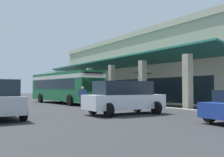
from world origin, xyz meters
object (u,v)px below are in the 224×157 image
transit_bus (64,85)px  parked_suv_white (124,97)px  pedestrian (83,96)px  potted_palm (142,96)px

transit_bus → parked_suv_white: size_ratio=2.34×
transit_bus → pedestrian: size_ratio=6.79×
pedestrian → potted_palm: potted_palm is taller
transit_bus → parked_suv_white: 12.51m
potted_palm → transit_bus: bearing=-140.0°
pedestrian → potted_palm: size_ratio=0.53×
parked_suv_white → potted_palm: (-6.22, 6.37, -0.22)m
pedestrian → potted_palm: (-0.42, 6.29, -0.15)m
transit_bus → parked_suv_white: bearing=-5.4°
transit_bus → pedestrian: 6.77m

